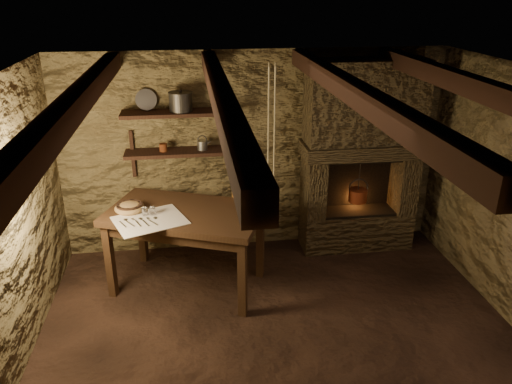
{
  "coord_description": "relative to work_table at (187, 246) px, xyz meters",
  "views": [
    {
      "loc": [
        -0.74,
        -3.59,
        3.07
      ],
      "look_at": [
        -0.12,
        0.9,
        1.16
      ],
      "focal_mm": 35.0,
      "sensor_mm": 36.0,
      "label": 1
    }
  ],
  "objects": [
    {
      "name": "floor",
      "position": [
        0.83,
        -1.12,
        -0.49
      ],
      "size": [
        4.5,
        4.5,
        0.0
      ],
      "primitive_type": "plane",
      "color": "black",
      "rests_on": "ground"
    },
    {
      "name": "back_wall",
      "position": [
        0.83,
        0.88,
        0.71
      ],
      "size": [
        4.5,
        0.04,
        2.4
      ],
      "primitive_type": "cube",
      "color": "#4A3B22",
      "rests_on": "floor"
    },
    {
      "name": "ceiling",
      "position": [
        0.83,
        -1.12,
        1.91
      ],
      "size": [
        4.5,
        4.0,
        0.04
      ],
      "primitive_type": "cube",
      "color": "black",
      "rests_on": "back_wall"
    },
    {
      "name": "beam_far_left",
      "position": [
        -0.67,
        -1.12,
        1.82
      ],
      "size": [
        0.14,
        3.95,
        0.16
      ],
      "primitive_type": "cube",
      "color": "black",
      "rests_on": "ceiling"
    },
    {
      "name": "beam_mid_left",
      "position": [
        0.33,
        -1.12,
        1.82
      ],
      "size": [
        0.14,
        3.95,
        0.16
      ],
      "primitive_type": "cube",
      "color": "black",
      "rests_on": "ceiling"
    },
    {
      "name": "beam_mid_right",
      "position": [
        1.33,
        -1.12,
        1.82
      ],
      "size": [
        0.14,
        3.95,
        0.16
      ],
      "primitive_type": "cube",
      "color": "black",
      "rests_on": "ceiling"
    },
    {
      "name": "beam_far_right",
      "position": [
        2.33,
        -1.12,
        1.82
      ],
      "size": [
        0.14,
        3.95,
        0.16
      ],
      "primitive_type": "cube",
      "color": "black",
      "rests_on": "ceiling"
    },
    {
      "name": "shelf_lower",
      "position": [
        -0.02,
        0.72,
        0.81
      ],
      "size": [
        1.25,
        0.3,
        0.04
      ],
      "primitive_type": "cube",
      "color": "black",
      "rests_on": "back_wall"
    },
    {
      "name": "shelf_upper",
      "position": [
        -0.02,
        0.72,
        1.26
      ],
      "size": [
        1.25,
        0.3,
        0.04
      ],
      "primitive_type": "cube",
      "color": "black",
      "rests_on": "back_wall"
    },
    {
      "name": "hearth",
      "position": [
        2.08,
        0.65,
        0.74
      ],
      "size": [
        1.43,
        0.51,
        2.3
      ],
      "color": "#372C1B",
      "rests_on": "floor"
    },
    {
      "name": "work_table",
      "position": [
        0.0,
        0.0,
        0.0
      ],
      "size": [
        1.8,
        1.42,
        0.9
      ],
      "rotation": [
        0.0,
        0.0,
        -0.38
      ],
      "color": "black",
      "rests_on": "floor"
    },
    {
      "name": "linen_cloth",
      "position": [
        -0.34,
        -0.2,
        0.42
      ],
      "size": [
        0.81,
        0.74,
        0.01
      ],
      "primitive_type": "cube",
      "rotation": [
        0.0,
        0.0,
        0.38
      ],
      "color": "beige",
      "rests_on": "work_table"
    },
    {
      "name": "pewter_cutlery_row",
      "position": [
        -0.34,
        -0.22,
        0.43
      ],
      "size": [
        0.59,
        0.4,
        0.01
      ],
      "primitive_type": null,
      "rotation": [
        0.0,
        0.0,
        0.38
      ],
      "color": "gray",
      "rests_on": "linen_cloth"
    },
    {
      "name": "drinking_glasses",
      "position": [
        -0.32,
        -0.07,
        0.47
      ],
      "size": [
        0.21,
        0.06,
        0.08
      ],
      "primitive_type": null,
      "color": "white",
      "rests_on": "linen_cloth"
    },
    {
      "name": "stoneware_jug",
      "position": [
        0.58,
        0.3,
        0.62
      ],
      "size": [
        0.16,
        0.15,
        0.48
      ],
      "rotation": [
        0.0,
        0.0,
        0.12
      ],
      "color": "#9C5A1E",
      "rests_on": "work_table"
    },
    {
      "name": "wooden_bowl",
      "position": [
        -0.56,
        0.06,
        0.45
      ],
      "size": [
        0.4,
        0.4,
        0.11
      ],
      "primitive_type": "ellipsoid",
      "rotation": [
        0.0,
        0.0,
        -0.37
      ],
      "color": "olive",
      "rests_on": "work_table"
    },
    {
      "name": "iron_stockpot",
      "position": [
        0.01,
        0.72,
        1.38
      ],
      "size": [
        0.27,
        0.27,
        0.19
      ],
      "primitive_type": "cylinder",
      "rotation": [
        0.0,
        0.0,
        -0.09
      ],
      "color": "#302C2A",
      "rests_on": "shelf_upper"
    },
    {
      "name": "tin_pan",
      "position": [
        -0.37,
        0.82,
        1.4
      ],
      "size": [
        0.25,
        0.15,
        0.23
      ],
      "primitive_type": "cylinder",
      "rotation": [
        1.26,
        0.0,
        0.2
      ],
      "color": "gray",
      "rests_on": "shelf_upper"
    },
    {
      "name": "small_kettle",
      "position": [
        0.22,
        0.72,
        0.89
      ],
      "size": [
        0.17,
        0.14,
        0.16
      ],
      "primitive_type": null,
      "rotation": [
        0.0,
        0.0,
        0.2
      ],
      "color": "gray",
      "rests_on": "shelf_lower"
    },
    {
      "name": "rusty_tin",
      "position": [
        -0.21,
        0.72,
        0.88
      ],
      "size": [
        0.1,
        0.1,
        0.09
      ],
      "primitive_type": "cylinder",
      "rotation": [
        0.0,
        0.0,
        0.19
      ],
      "color": "#502110",
      "rests_on": "shelf_lower"
    },
    {
      "name": "red_pot",
      "position": [
        2.06,
        0.6,
        0.22
      ],
      "size": [
        0.25,
        0.23,
        0.54
      ],
      "rotation": [
        0.0,
        0.0,
        -0.06
      ],
      "color": "maroon",
      "rests_on": "hearth"
    },
    {
      "name": "hanging_ropes",
      "position": [
        0.88,
        -0.07,
        1.31
      ],
      "size": [
        0.08,
        0.08,
        1.2
      ],
      "primitive_type": null,
      "color": "beige",
      "rests_on": "ceiling"
    }
  ]
}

